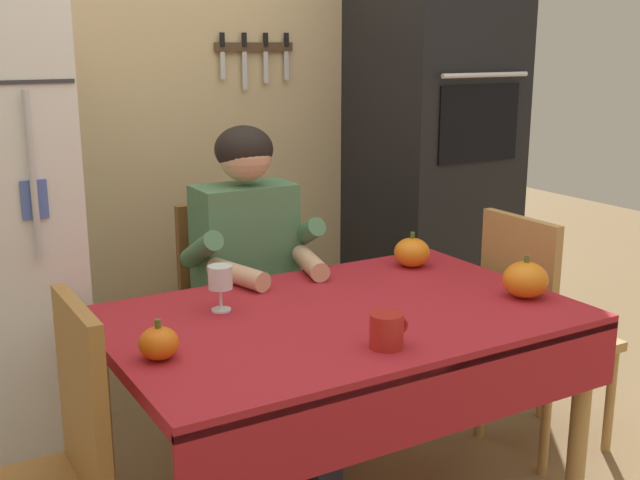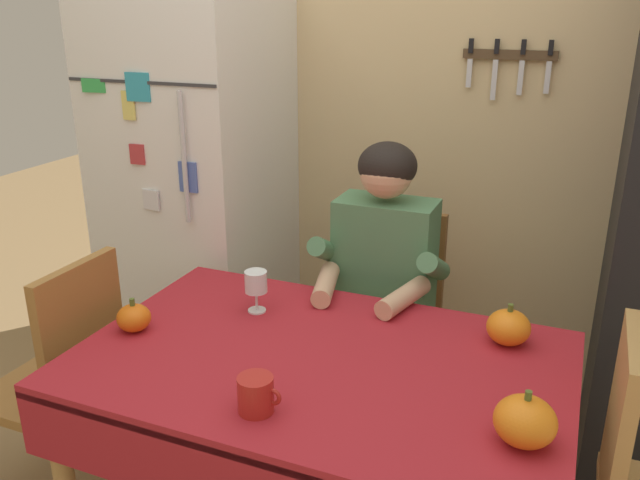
{
  "view_description": "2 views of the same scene",
  "coord_description": "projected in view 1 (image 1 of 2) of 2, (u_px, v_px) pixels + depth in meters",
  "views": [
    {
      "loc": [
        -1.21,
        -1.82,
        1.54
      ],
      "look_at": [
        -0.01,
        0.2,
        0.94
      ],
      "focal_mm": 44.47,
      "sensor_mm": 36.0,
      "label": 1
    },
    {
      "loc": [
        0.63,
        -1.42,
        1.7
      ],
      "look_at": [
        -0.06,
        0.24,
        1.04
      ],
      "focal_mm": 36.51,
      "sensor_mm": 36.0,
      "label": 2
    }
  ],
  "objects": [
    {
      "name": "pumpkin_large",
      "position": [
        412.0,
        252.0,
        2.86
      ],
      "size": [
        0.13,
        0.13,
        0.13
      ],
      "color": "orange",
      "rests_on": "dining_table"
    },
    {
      "name": "back_wall_assembly",
      "position": [
        194.0,
        98.0,
        3.33
      ],
      "size": [
        3.7,
        0.13,
        2.6
      ],
      "color": "#D1B784",
      "rests_on": "ground"
    },
    {
      "name": "chair_left_side",
      "position": [
        46.0,
        472.0,
        1.94
      ],
      "size": [
        0.4,
        0.4,
        0.93
      ],
      "color": "#9E6B33",
      "rests_on": "ground"
    },
    {
      "name": "coffee_mug",
      "position": [
        387.0,
        331.0,
        2.11
      ],
      "size": [
        0.12,
        0.09,
        0.09
      ],
      "color": "#B2231E",
      "rests_on": "dining_table"
    },
    {
      "name": "wine_glass",
      "position": [
        220.0,
        279.0,
        2.38
      ],
      "size": [
        0.07,
        0.07,
        0.14
      ],
      "color": "white",
      "rests_on": "dining_table"
    },
    {
      "name": "seated_person",
      "position": [
        254.0,
        267.0,
        2.87
      ],
      "size": [
        0.47,
        0.55,
        1.25
      ],
      "color": "#38384C",
      "rests_on": "ground"
    },
    {
      "name": "chair_behind_person",
      "position": [
        234.0,
        311.0,
        3.09
      ],
      "size": [
        0.4,
        0.4,
        0.93
      ],
      "color": "brown",
      "rests_on": "ground"
    },
    {
      "name": "pumpkin_small",
      "position": [
        525.0,
        280.0,
        2.52
      ],
      "size": [
        0.14,
        0.14,
        0.14
      ],
      "color": "orange",
      "rests_on": "dining_table"
    },
    {
      "name": "wall_oven",
      "position": [
        432.0,
        151.0,
        3.59
      ],
      "size": [
        0.6,
        0.64,
        2.1
      ],
      "color": "black",
      "rests_on": "ground"
    },
    {
      "name": "pumpkin_medium",
      "position": [
        159.0,
        343.0,
        2.03
      ],
      "size": [
        0.1,
        0.1,
        0.11
      ],
      "color": "orange",
      "rests_on": "dining_table"
    },
    {
      "name": "dining_table",
      "position": [
        345.0,
        340.0,
        2.39
      ],
      "size": [
        1.4,
        0.9,
        0.74
      ],
      "color": "tan",
      "rests_on": "ground"
    },
    {
      "name": "chair_right_side",
      "position": [
        535.0,
        324.0,
        2.95
      ],
      "size": [
        0.4,
        0.4,
        0.93
      ],
      "color": "tan",
      "rests_on": "ground"
    }
  ]
}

